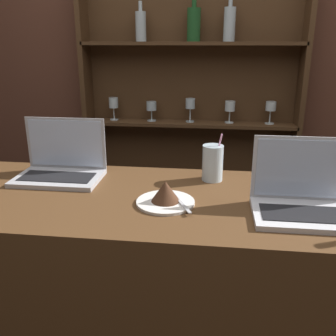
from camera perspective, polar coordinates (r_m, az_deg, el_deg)
name	(u,v)px	position (r m, az deg, el deg)	size (l,w,h in m)	color
bar_counter	(175,315)	(1.62, 1.11, -21.53)	(1.87, 0.64, 1.03)	#4C3019
back_wall	(196,76)	(2.47, 4.25, 13.84)	(7.00, 0.06, 2.70)	brown
back_shelf	(190,130)	(2.45, 3.40, 5.80)	(1.35, 0.18, 1.94)	#472D19
laptop_near	(61,165)	(1.59, -15.96, 0.46)	(0.34, 0.22, 0.23)	#ADADB2
laptop_far	(304,197)	(1.29, 19.96, -4.23)	(0.33, 0.22, 0.24)	silver
cake_plate	(166,195)	(1.28, -0.37, -4.19)	(0.20, 0.20, 0.08)	silver
water_glass	(213,163)	(1.50, 6.82, 0.78)	(0.08, 0.08, 0.19)	silver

